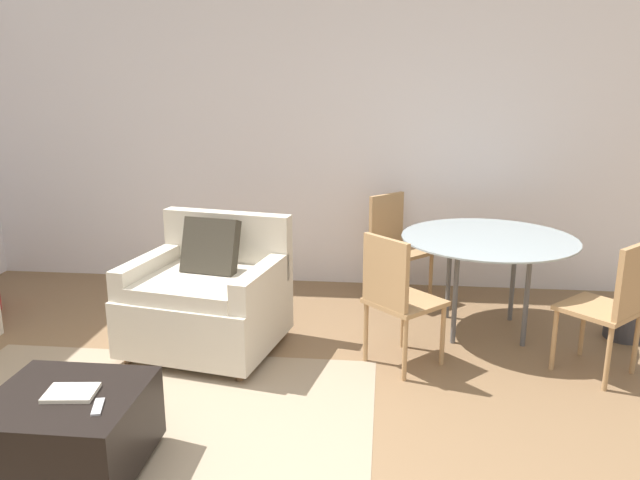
# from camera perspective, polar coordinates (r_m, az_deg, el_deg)

# --- Properties ---
(wall_back) EXTENTS (12.00, 0.06, 2.75)m
(wall_back) POSITION_cam_1_polar(r_m,az_deg,el_deg) (5.65, -2.25, 9.71)
(wall_back) COLOR white
(wall_back) RESTS_ON ground_plane
(area_rug) EXTENTS (2.64, 1.89, 0.01)m
(area_rug) POSITION_cam_1_polar(r_m,az_deg,el_deg) (3.74, -16.71, -15.95)
(area_rug) COLOR gray
(area_rug) RESTS_ON ground_plane
(armchair) EXTENTS (1.13, 1.05, 0.93)m
(armchair) POSITION_cam_1_polar(r_m,az_deg,el_deg) (4.45, -10.19, -5.29)
(armchair) COLOR beige
(armchair) RESTS_ON ground_plane
(ottoman) EXTENTS (0.71, 0.67, 0.42)m
(ottoman) POSITION_cam_1_polar(r_m,az_deg,el_deg) (3.35, -21.99, -15.80)
(ottoman) COLOR black
(ottoman) RESTS_ON ground_plane
(book_stack) EXTENTS (0.25, 0.20, 0.02)m
(book_stack) POSITION_cam_1_polar(r_m,az_deg,el_deg) (3.25, -21.81, -12.85)
(book_stack) COLOR beige
(book_stack) RESTS_ON ottoman
(tv_remote_primary) EXTENTS (0.08, 0.15, 0.01)m
(tv_remote_primary) POSITION_cam_1_polar(r_m,az_deg,el_deg) (3.09, -19.64, -14.16)
(tv_remote_primary) COLOR #B7B7BC
(tv_remote_primary) RESTS_ON ottoman
(dining_table) EXTENTS (1.27, 1.27, 0.73)m
(dining_table) POSITION_cam_1_polar(r_m,az_deg,el_deg) (4.73, 15.14, -0.53)
(dining_table) COLOR #99A8AD
(dining_table) RESTS_ON ground_plane
(dining_chair_near_left) EXTENTS (0.59, 0.59, 0.90)m
(dining_chair_near_left) POSITION_cam_1_polar(r_m,az_deg,el_deg) (4.07, 6.97, -4.82)
(dining_chair_near_left) COLOR tan
(dining_chair_near_left) RESTS_ON ground_plane
(dining_chair_near_right) EXTENTS (0.59, 0.59, 0.90)m
(dining_chair_near_right) POSITION_cam_1_polar(r_m,az_deg,el_deg) (4.31, 25.28, -5.03)
(dining_chair_near_right) COLOR tan
(dining_chair_near_right) RESTS_ON ground_plane
(dining_chair_far_left) EXTENTS (0.59, 0.59, 0.90)m
(dining_chair_far_left) POSITION_cam_1_polar(r_m,az_deg,el_deg) (5.36, 6.81, 0.01)
(dining_chair_far_left) COLOR tan
(dining_chair_far_left) RESTS_ON ground_plane
(potted_plant_small) EXTENTS (0.29, 0.29, 0.59)m
(potted_plant_small) POSITION_cam_1_polar(r_m,az_deg,el_deg) (5.13, 26.17, -6.46)
(potted_plant_small) COLOR #333338
(potted_plant_small) RESTS_ON ground_plane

